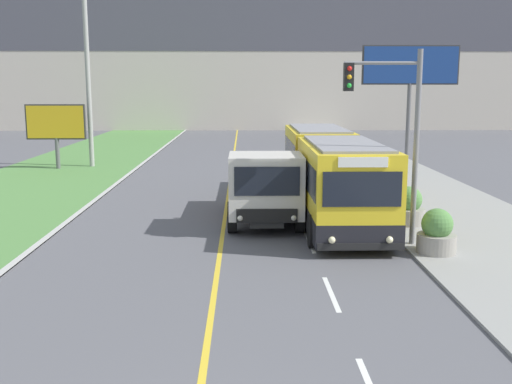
# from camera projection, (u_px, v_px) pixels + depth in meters

# --- Properties ---
(apartment_block_background) EXTENTS (80.00, 8.04, 24.01)m
(apartment_block_background) POSITION_uv_depth(u_px,v_px,m) (237.00, 20.00, 66.71)
(apartment_block_background) COLOR beige
(apartment_block_background) RESTS_ON ground_plane
(city_bus) EXTENTS (2.64, 13.03, 3.01)m
(city_bus) POSITION_uv_depth(u_px,v_px,m) (329.00, 173.00, 22.84)
(city_bus) COLOR yellow
(city_bus) RESTS_ON ground_plane
(dump_truck) EXTENTS (2.52, 6.03, 2.58)m
(dump_truck) POSITION_uv_depth(u_px,v_px,m) (265.00, 189.00, 20.62)
(dump_truck) COLOR black
(dump_truck) RESTS_ON ground_plane
(utility_pole_far) EXTENTS (1.80, 0.28, 11.25)m
(utility_pole_far) POSITION_uv_depth(u_px,v_px,m) (88.00, 70.00, 34.98)
(utility_pole_far) COLOR #9E9E99
(utility_pole_far) RESTS_ON ground_plane
(traffic_light_mast) EXTENTS (2.28, 0.32, 5.85)m
(traffic_light_mast) POSITION_uv_depth(u_px,v_px,m) (395.00, 123.00, 17.54)
(traffic_light_mast) COLOR slate
(traffic_light_mast) RESTS_ON ground_plane
(billboard_large) EXTENTS (5.74, 0.24, 7.15)m
(billboard_large) POSITION_uv_depth(u_px,v_px,m) (410.00, 70.00, 35.39)
(billboard_large) COLOR #59595B
(billboard_large) RESTS_ON ground_plane
(billboard_small) EXTENTS (3.42, 0.24, 3.75)m
(billboard_small) POSITION_uv_depth(u_px,v_px,m) (56.00, 124.00, 34.52)
(billboard_small) COLOR #59595B
(billboard_small) RESTS_ON ground_plane
(planter_round_near) EXTENTS (1.12, 1.12, 1.29)m
(planter_round_near) POSITION_uv_depth(u_px,v_px,m) (437.00, 233.00, 17.10)
(planter_round_near) COLOR gray
(planter_round_near) RESTS_ON sidewalk_right
(planter_round_second) EXTENTS (1.14, 1.14, 1.32)m
(planter_round_second) POSITION_uv_depth(u_px,v_px,m) (408.00, 208.00, 20.65)
(planter_round_second) COLOR gray
(planter_round_second) RESTS_ON sidewalk_right
(planter_round_third) EXTENTS (1.04, 1.04, 1.25)m
(planter_round_third) POSITION_uv_depth(u_px,v_px,m) (383.00, 190.00, 24.21)
(planter_round_third) COLOR gray
(planter_round_third) RESTS_ON sidewalk_right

